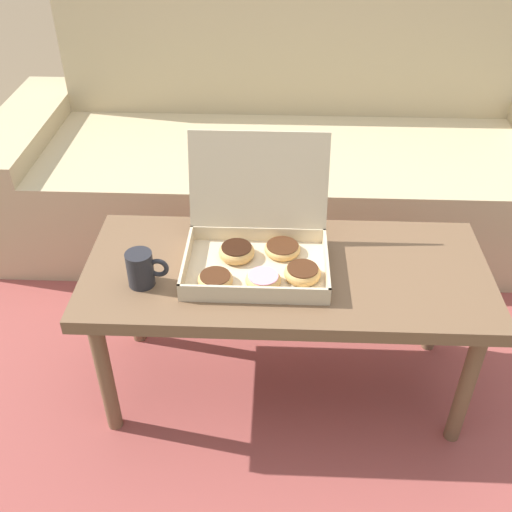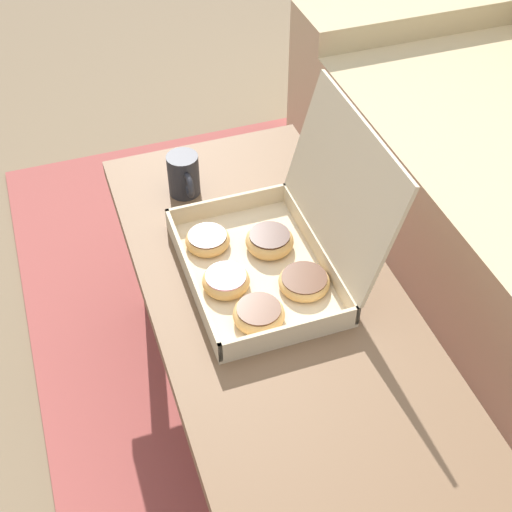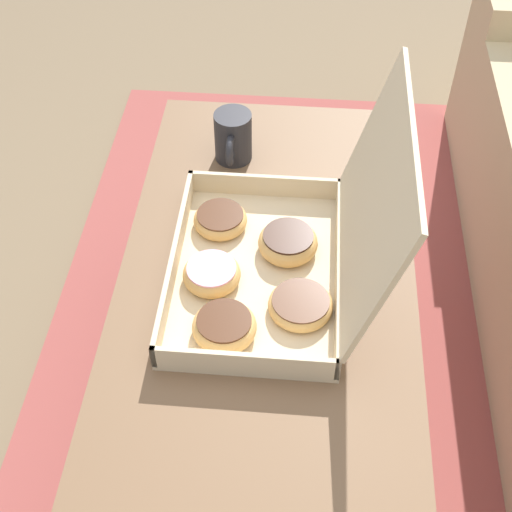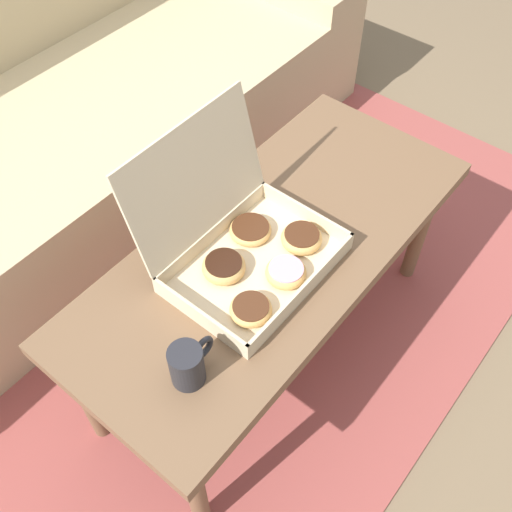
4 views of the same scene
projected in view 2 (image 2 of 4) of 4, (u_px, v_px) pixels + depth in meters
ground_plane at (325, 418)px, 1.75m from camera, size 12.00×12.00×0.00m
area_rug at (434, 384)px, 1.82m from camera, size 2.51×1.92×0.01m
coffee_table at (278, 318)px, 1.42m from camera, size 1.12×0.49×0.48m
pastry_box at (272, 253)px, 1.40m from camera, size 0.39×0.35×0.32m
coffee_mug at (184, 175)px, 1.59m from camera, size 0.11×0.07×0.10m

